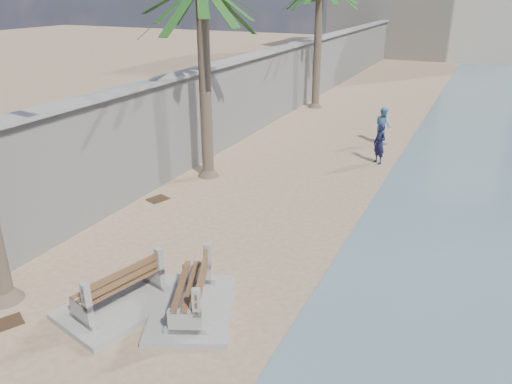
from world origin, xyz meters
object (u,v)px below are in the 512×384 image
(bench_near, at_px, (120,290))
(person_b, at_px, (383,123))
(person_a, at_px, (380,141))
(bench_far, at_px, (191,293))

(bench_near, relative_size, person_b, 1.59)
(bench_near, distance_m, person_b, 15.08)
(bench_near, xyz_separation_m, person_a, (2.92, 12.02, 0.46))
(person_a, distance_m, person_b, 2.90)
(bench_near, distance_m, bench_far, 1.55)
(bench_near, relative_size, bench_far, 0.97)
(bench_far, bearing_deg, person_b, 85.98)
(bench_far, distance_m, person_b, 14.37)
(bench_far, relative_size, person_a, 1.61)
(bench_far, relative_size, person_b, 1.64)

